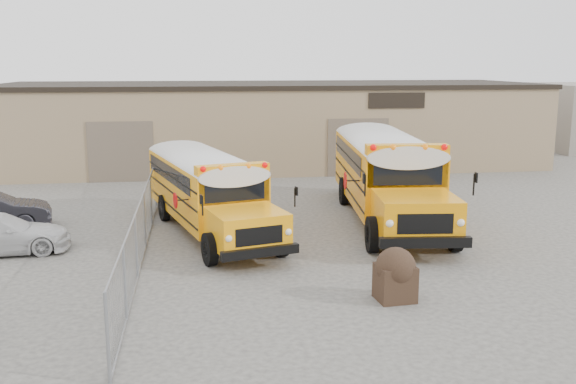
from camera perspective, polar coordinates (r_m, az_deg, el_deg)
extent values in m
plane|color=#464440|center=(18.68, 5.59, -6.78)|extent=(120.00, 120.00, 0.00)
cube|color=#8E7657|center=(37.64, -1.59, 5.98)|extent=(30.00, 10.00, 4.50)
cube|color=black|center=(37.49, -1.61, 9.48)|extent=(30.20, 10.20, 0.25)
cube|color=black|center=(33.86, 9.64, 8.02)|extent=(3.00, 0.08, 0.80)
cube|color=#6D5F4D|center=(32.70, -14.63, 3.47)|extent=(3.20, 0.08, 3.00)
cube|color=#6D5F4D|center=(33.53, 6.24, 3.96)|extent=(3.20, 0.08, 3.00)
cylinder|color=gray|center=(12.37, -15.75, -12.46)|extent=(0.07, 0.07, 1.80)
cylinder|color=gray|center=(15.14, -14.30, -7.90)|extent=(0.07, 0.07, 1.80)
cylinder|color=gray|center=(17.99, -13.32, -4.76)|extent=(0.07, 0.07, 1.80)
cylinder|color=gray|center=(20.88, -12.62, -2.48)|extent=(0.07, 0.07, 1.80)
cylinder|color=gray|center=(23.79, -12.10, -0.76)|extent=(0.07, 0.07, 1.80)
cylinder|color=gray|center=(26.73, -11.68, 0.59)|extent=(0.07, 0.07, 1.80)
cylinder|color=gray|center=(29.68, -11.35, 1.66)|extent=(0.07, 0.07, 1.80)
cylinder|color=gray|center=(20.69, -12.73, -0.11)|extent=(0.05, 18.00, 0.05)
cylinder|color=gray|center=(21.09, -12.52, -4.72)|extent=(0.05, 18.00, 0.05)
cube|color=gray|center=(20.88, -12.62, -2.48)|extent=(0.02, 18.00, 1.70)
cube|color=#FFA00E|center=(28.55, -10.67, 2.44)|extent=(4.14, 7.52, 1.93)
cube|color=#FFA00E|center=(24.21, -8.20, -0.10)|extent=(2.54, 2.54, 1.08)
cube|color=black|center=(25.05, -8.90, 2.51)|extent=(1.88, 0.56, 0.71)
cube|color=silver|center=(28.40, -10.75, 4.64)|extent=(4.16, 7.59, 0.38)
cube|color=#FFA00E|center=(25.17, -9.06, 3.91)|extent=(2.35, 1.06, 0.34)
sphere|color=#E50705|center=(24.73, -11.17, 3.97)|extent=(0.19, 0.19, 0.19)
sphere|color=#E50705|center=(25.21, -6.77, 4.24)|extent=(0.19, 0.19, 0.19)
sphere|color=orange|center=(24.84, -9.94, 4.05)|extent=(0.19, 0.19, 0.19)
sphere|color=orange|center=(25.06, -7.96, 4.17)|extent=(0.19, 0.19, 0.19)
cube|color=black|center=(23.26, -7.45, -1.63)|extent=(2.28, 0.80, 0.26)
cube|color=black|center=(32.19, -12.05, 1.85)|extent=(2.27, 0.78, 0.26)
cube|color=black|center=(28.56, -10.66, 2.30)|extent=(4.14, 7.39, 0.06)
cube|color=black|center=(28.74, -10.83, 3.58)|extent=(3.87, 6.44, 0.58)
cylinder|color=black|center=(24.17, -10.79, -1.52)|extent=(0.51, 1.01, 0.98)
cylinder|color=black|center=(24.73, -5.72, -1.08)|extent=(0.51, 1.01, 0.98)
cylinder|color=black|center=(29.88, -13.30, 0.84)|extent=(0.51, 1.01, 0.98)
cylinder|color=black|center=(30.34, -9.14, 1.16)|extent=(0.51, 1.01, 0.98)
cylinder|color=#BF0505|center=(25.85, -12.92, 1.68)|extent=(0.16, 0.52, 0.53)
cube|color=orange|center=(31.64, 6.25, 3.87)|extent=(3.57, 8.57, 2.25)
cube|color=orange|center=(26.47, 7.95, 1.27)|extent=(2.65, 2.65, 1.26)
cube|color=black|center=(27.50, 7.56, 4.03)|extent=(2.24, 0.29, 0.82)
cube|color=silver|center=(31.50, 6.30, 6.20)|extent=(3.58, 8.66, 0.44)
cube|color=orange|center=(27.67, 7.51, 5.52)|extent=(2.73, 0.82, 0.40)
sphere|color=#E50705|center=(27.23, 5.21, 5.76)|extent=(0.22, 0.22, 0.22)
sphere|color=#E50705|center=(27.63, 9.98, 5.71)|extent=(0.22, 0.22, 0.22)
sphere|color=orange|center=(27.32, 6.53, 5.75)|extent=(0.22, 0.22, 0.22)
sphere|color=orange|center=(27.50, 8.68, 5.73)|extent=(0.22, 0.22, 0.22)
cube|color=black|center=(25.32, 8.44, -0.36)|extent=(2.70, 0.51, 0.31)
cube|color=black|center=(35.93, 5.22, 3.19)|extent=(2.70, 0.49, 0.31)
cube|color=black|center=(31.65, 6.25, 3.72)|extent=(3.60, 8.41, 0.07)
cube|color=black|center=(31.89, 6.19, 5.07)|extent=(3.47, 7.27, 0.68)
cylinder|color=black|center=(26.51, 5.09, -0.04)|extent=(0.42, 1.17, 1.14)
cylinder|color=black|center=(26.97, 10.60, 0.01)|extent=(0.42, 1.17, 1.14)
cylinder|color=black|center=(33.27, 3.56, 2.33)|extent=(0.42, 1.17, 1.14)
cylinder|color=black|center=(33.64, 7.99, 2.34)|extent=(0.42, 1.17, 1.14)
cylinder|color=#BF0505|center=(28.58, 3.40, 3.39)|extent=(0.09, 0.61, 0.61)
cube|color=black|center=(16.30, 9.49, -7.96)|extent=(0.98, 0.90, 0.90)
sphere|color=black|center=(16.17, 9.54, -6.59)|extent=(1.00, 1.00, 1.00)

